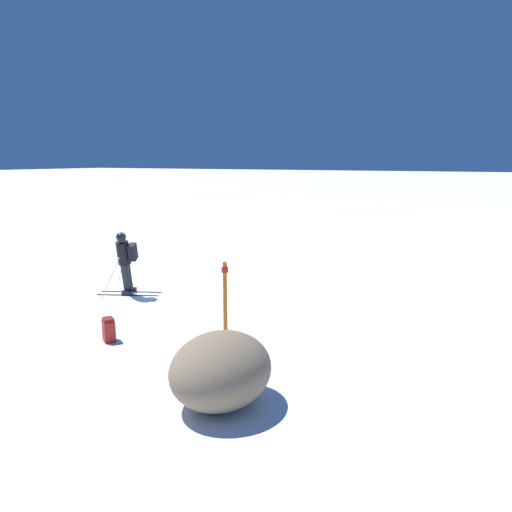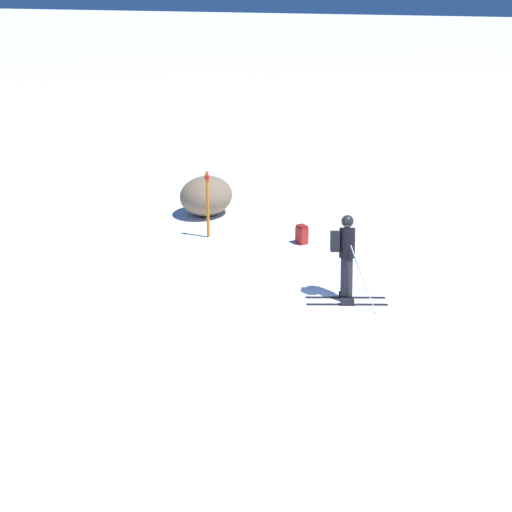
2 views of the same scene
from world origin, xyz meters
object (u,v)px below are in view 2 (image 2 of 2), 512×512
spare_backpack (302,235)px  trail_marker (208,201)px  skier (346,253)px  exposed_boulder_0 (206,196)px

spare_backpack → trail_marker: 2.64m
skier → exposed_boulder_0: (4.06, 5.49, -0.45)m
skier → trail_marker: 5.04m
skier → trail_marker: (2.27, 4.50, -0.01)m
spare_backpack → exposed_boulder_0: (1.24, 3.46, 0.32)m
exposed_boulder_0 → trail_marker: 2.09m
spare_backpack → exposed_boulder_0: exposed_boulder_0 is taller
trail_marker → exposed_boulder_0: bearing=29.0°
spare_backpack → exposed_boulder_0: size_ratio=0.29×
exposed_boulder_0 → spare_backpack: bearing=-109.7°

